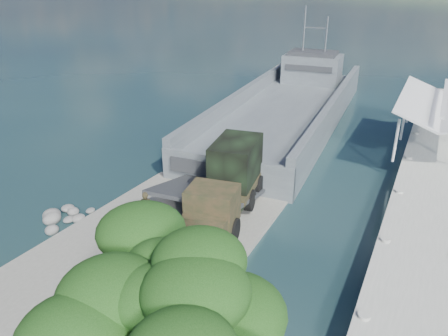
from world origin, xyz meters
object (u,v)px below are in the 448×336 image
pier (435,145)px  landing_craft (286,115)px  overhang_tree (176,313)px  soldier (147,215)px  military_truck (229,181)px

pier → landing_craft: bearing=161.7°
overhang_tree → soldier: bearing=130.3°
pier → soldier: 22.97m
soldier → overhang_tree: bearing=-79.9°
pier → overhang_tree: (-5.58, -28.00, 4.21)m
soldier → overhang_tree: 13.27m
overhang_tree → military_truck: bearing=110.5°
overhang_tree → landing_craft: bearing=103.7°
landing_craft → soldier: 22.89m
pier → military_truck: (-10.68, -14.36, 0.88)m
pier → overhang_tree: 28.86m
soldier → overhang_tree: size_ratio=0.25×
pier → military_truck: bearing=-126.6°
military_truck → soldier: military_truck is taller
landing_craft → pier: bearing=-22.0°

